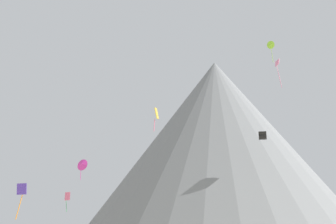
{
  "coord_description": "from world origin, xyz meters",
  "views": [
    {
      "loc": [
        2.59,
        -24.11,
        2.11
      ],
      "look_at": [
        -0.23,
        33.08,
        19.99
      ],
      "focal_mm": 46.86,
      "sensor_mm": 36.0,
      "label": 1
    }
  ],
  "objects": [
    {
      "name": "kite_gold_mid",
      "position": [
        -1.14,
        24.25,
        16.95
      ],
      "size": [
        0.57,
        1.25,
        2.91
      ],
      "rotation": [
        0.0,
        0.0,
        0.63
      ],
      "color": "gold"
    },
    {
      "name": "rock_massif",
      "position": [
        8.12,
        78.55,
        21.68
      ],
      "size": [
        72.08,
        72.08,
        47.23
      ],
      "color": "slate",
      "rests_on": "ground_plane"
    },
    {
      "name": "kite_lime_high",
      "position": [
        19.51,
        57.98,
        41.72
      ],
      "size": [
        1.72,
        1.49,
        4.65
      ],
      "rotation": [
        0.0,
        0.0,
        5.68
      ],
      "color": "#8CD133"
    },
    {
      "name": "kite_indigo_low",
      "position": [
        -14.48,
        19.86,
        7.54
      ],
      "size": [
        1.02,
        0.38,
        3.63
      ],
      "rotation": [
        0.0,
        0.0,
        2.4
      ],
      "color": "#5138B2"
    },
    {
      "name": "kite_magenta_mid",
      "position": [
        -17.05,
        54.31,
        16.77
      ],
      "size": [
        2.25,
        1.42,
        3.88
      ],
      "rotation": [
        0.0,
        0.0,
        5.92
      ],
      "color": "#D1339E"
    },
    {
      "name": "kite_rainbow_low",
      "position": [
        -20.68,
        59.07,
        11.41
      ],
      "size": [
        1.1,
        0.45,
        3.68
      ],
      "rotation": [
        0.0,
        0.0,
        2.18
      ],
      "color": "#E5668C"
    },
    {
      "name": "kite_pink_high",
      "position": [
        17.66,
        44.56,
        31.3
      ],
      "size": [
        0.77,
        1.22,
        5.1
      ],
      "rotation": [
        0.0,
        0.0,
        1.21
      ],
      "color": "pink"
    },
    {
      "name": "kite_black_mid",
      "position": [
        15.91,
        53.58,
        21.66
      ],
      "size": [
        1.56,
        1.62,
        1.58
      ],
      "rotation": [
        0.0,
        0.0,
        6.14
      ],
      "color": "black"
    }
  ]
}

